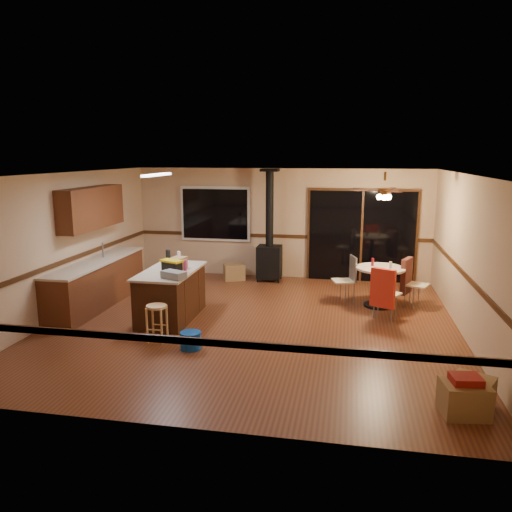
% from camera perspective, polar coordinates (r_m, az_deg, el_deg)
% --- Properties ---
extents(floor, '(7.00, 7.00, 0.00)m').
position_cam_1_polar(floor, '(8.86, -0.36, -7.69)').
color(floor, '#5E2F1A').
rests_on(floor, ground).
extents(ceiling, '(7.00, 7.00, 0.00)m').
position_cam_1_polar(ceiling, '(8.37, -0.38, 9.36)').
color(ceiling, silver).
rests_on(ceiling, ground).
extents(wall_back, '(7.00, 0.00, 7.00)m').
position_cam_1_polar(wall_back, '(11.93, 2.85, 3.73)').
color(wall_back, tan).
rests_on(wall_back, ground).
extents(wall_front, '(7.00, 0.00, 7.00)m').
position_cam_1_polar(wall_front, '(5.23, -7.77, -6.59)').
color(wall_front, tan).
rests_on(wall_front, ground).
extents(wall_left, '(0.00, 7.00, 7.00)m').
position_cam_1_polar(wall_left, '(9.80, -20.90, 1.27)').
color(wall_left, tan).
rests_on(wall_left, ground).
extents(wall_right, '(0.00, 7.00, 7.00)m').
position_cam_1_polar(wall_right, '(8.58, 23.23, -0.28)').
color(wall_right, tan).
rests_on(wall_right, ground).
extents(chair_rail, '(7.00, 7.00, 0.08)m').
position_cam_1_polar(chair_rail, '(8.58, -0.37, -1.38)').
color(chair_rail, '#3C210F').
rests_on(chair_rail, ground).
extents(window, '(1.72, 0.10, 1.32)m').
position_cam_1_polar(window, '(12.18, -4.68, 4.81)').
color(window, black).
rests_on(window, ground).
extents(sliding_door, '(2.52, 0.10, 2.10)m').
position_cam_1_polar(sliding_door, '(11.81, 11.98, 2.19)').
color(sliding_door, black).
rests_on(sliding_door, ground).
extents(lower_cabinets, '(0.60, 3.00, 0.86)m').
position_cam_1_polar(lower_cabinets, '(10.25, -17.67, -3.06)').
color(lower_cabinets, '#582B16').
rests_on(lower_cabinets, ground).
extents(countertop, '(0.64, 3.04, 0.04)m').
position_cam_1_polar(countertop, '(10.15, -17.83, -0.60)').
color(countertop, '#C4B298').
rests_on(countertop, lower_cabinets).
extents(upper_cabinets, '(0.35, 2.00, 0.80)m').
position_cam_1_polar(upper_cabinets, '(10.23, -18.27, 5.25)').
color(upper_cabinets, '#582B16').
rests_on(upper_cabinets, ground).
extents(kitchen_island, '(0.88, 1.68, 0.90)m').
position_cam_1_polar(kitchen_island, '(9.12, -9.69, -4.32)').
color(kitchen_island, '#341A0D').
rests_on(kitchen_island, ground).
extents(wood_stove, '(0.55, 0.50, 2.52)m').
position_cam_1_polar(wood_stove, '(11.61, 1.54, 0.67)').
color(wood_stove, black).
rests_on(wood_stove, ground).
extents(ceiling_fan, '(0.24, 0.24, 0.55)m').
position_cam_1_polar(ceiling_fan, '(9.71, 14.46, 7.01)').
color(ceiling_fan, brown).
rests_on(ceiling_fan, ceiling).
extents(fluorescent_strip, '(0.10, 1.20, 0.04)m').
position_cam_1_polar(fluorescent_strip, '(9.17, -11.26, 9.08)').
color(fluorescent_strip, white).
rests_on(fluorescent_strip, ceiling).
extents(toolbox_grey, '(0.46, 0.37, 0.13)m').
position_cam_1_polar(toolbox_grey, '(8.36, -9.38, -2.14)').
color(toolbox_grey, slate).
rests_on(toolbox_grey, kitchen_island).
extents(toolbox_black, '(0.38, 0.29, 0.19)m').
position_cam_1_polar(toolbox_black, '(8.81, -9.59, -1.25)').
color(toolbox_black, black).
rests_on(toolbox_black, kitchen_island).
extents(toolbox_yellow_lid, '(0.45, 0.35, 0.03)m').
position_cam_1_polar(toolbox_yellow_lid, '(8.78, -9.61, -0.56)').
color(toolbox_yellow_lid, gold).
rests_on(toolbox_yellow_lid, toolbox_black).
extents(box_on_island, '(0.28, 0.35, 0.21)m').
position_cam_1_polar(box_on_island, '(9.05, -8.91, -0.81)').
color(box_on_island, olive).
rests_on(box_on_island, kitchen_island).
extents(bottle_dark, '(0.10, 0.10, 0.30)m').
position_cam_1_polar(bottle_dark, '(9.34, -10.01, -0.19)').
color(bottle_dark, black).
rests_on(bottle_dark, kitchen_island).
extents(bottle_pink, '(0.09, 0.09, 0.22)m').
position_cam_1_polar(bottle_pink, '(8.78, -8.09, -1.14)').
color(bottle_pink, '#D84C8C').
rests_on(bottle_pink, kitchen_island).
extents(bottle_white, '(0.07, 0.07, 0.20)m').
position_cam_1_polar(bottle_white, '(9.68, -8.81, -0.04)').
color(bottle_white, white).
rests_on(bottle_white, kitchen_island).
extents(bar_stool, '(0.38, 0.38, 0.59)m').
position_cam_1_polar(bar_stool, '(8.14, -11.25, -7.52)').
color(bar_stool, tan).
rests_on(bar_stool, floor).
extents(blue_bucket, '(0.41, 0.41, 0.27)m').
position_cam_1_polar(blue_bucket, '(7.77, -7.48, -9.55)').
color(blue_bucket, '#0B419E').
rests_on(blue_bucket, floor).
extents(dining_table, '(0.94, 0.94, 0.78)m').
position_cam_1_polar(dining_table, '(9.97, 13.98, -2.64)').
color(dining_table, black).
rests_on(dining_table, ground).
extents(glass_red, '(0.06, 0.06, 0.15)m').
position_cam_1_polar(glass_red, '(9.99, 13.18, -0.68)').
color(glass_red, '#590C14').
rests_on(glass_red, dining_table).
extents(glass_cream, '(0.06, 0.06, 0.13)m').
position_cam_1_polar(glass_cream, '(9.87, 15.12, -1.00)').
color(glass_cream, beige).
rests_on(glass_cream, dining_table).
extents(chair_left, '(0.50, 0.50, 0.51)m').
position_cam_1_polar(chair_left, '(10.07, 10.55, -2.04)').
color(chair_left, '#C5B792').
rests_on(chair_left, ground).
extents(chair_near, '(0.59, 0.61, 0.70)m').
position_cam_1_polar(chair_near, '(9.13, 14.36, -3.56)').
color(chair_near, '#C5B792').
rests_on(chair_near, ground).
extents(chair_right, '(0.59, 0.57, 0.70)m').
position_cam_1_polar(chair_right, '(10.13, 16.97, -2.22)').
color(chair_right, '#C5B792').
rests_on(chair_right, ground).
extents(box_under_window, '(0.58, 0.53, 0.38)m').
position_cam_1_polar(box_under_window, '(11.82, -2.51, -1.83)').
color(box_under_window, olive).
rests_on(box_under_window, floor).
extents(box_corner_a, '(0.56, 0.49, 0.38)m').
position_cam_1_polar(box_corner_a, '(6.36, 22.70, -14.81)').
color(box_corner_a, olive).
rests_on(box_corner_a, floor).
extents(box_corner_b, '(0.57, 0.55, 0.36)m').
position_cam_1_polar(box_corner_b, '(6.58, 23.50, -14.08)').
color(box_corner_b, olive).
rests_on(box_corner_b, floor).
extents(box_small_red, '(0.36, 0.32, 0.09)m').
position_cam_1_polar(box_small_red, '(6.26, 22.87, -12.87)').
color(box_small_red, maroon).
rests_on(box_small_red, box_corner_a).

